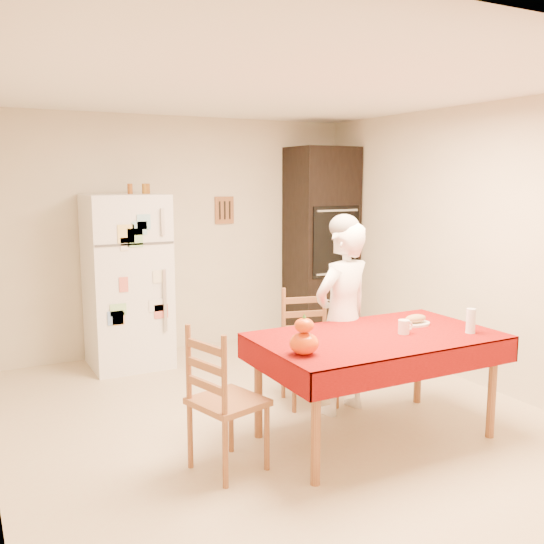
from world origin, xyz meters
TOP-DOWN VIEW (x-y plane):
  - floor at (0.00, 0.00)m, footprint 4.50×4.50m
  - room_shell at (0.00, 0.00)m, footprint 4.02×4.52m
  - refrigerator at (-0.65, 1.88)m, footprint 0.75×0.74m
  - oven_cabinet at (1.63, 1.93)m, footprint 0.70×0.62m
  - dining_table at (0.47, -0.65)m, footprint 1.70×1.00m
  - chair_far at (0.42, 0.21)m, footprint 0.50×0.49m
  - chair_left at (-0.72, -0.62)m, footprint 0.50×0.51m
  - seated_woman at (0.54, -0.12)m, footprint 0.63×0.49m
  - coffee_mug at (0.65, -0.72)m, footprint 0.08×0.08m
  - pumpkin_lower at (-0.23, -0.83)m, footprint 0.19×0.19m
  - pumpkin_upper at (-0.23, -0.83)m, footprint 0.12×0.12m
  - wine_glass at (1.09, -0.92)m, footprint 0.07×0.07m
  - bread_plate at (0.90, -0.56)m, footprint 0.24×0.24m
  - bread_loaf at (0.90, -0.56)m, footprint 0.18×0.10m
  - spice_jar_left at (-0.58, 1.93)m, footprint 0.05×0.05m
  - spice_jar_mid at (-0.43, 1.93)m, footprint 0.05×0.05m
  - spice_jar_right at (-0.40, 1.93)m, footprint 0.05×0.05m

SIDE VIEW (x-z plane):
  - floor at x=0.00m, z-range 0.00..0.00m
  - chair_far at x=0.42m, z-range 0.03..0.98m
  - chair_left at x=-0.72m, z-range 0.03..0.98m
  - dining_table at x=0.47m, z-range 0.31..1.07m
  - seated_woman at x=0.54m, z-range 0.00..1.52m
  - bread_plate at x=0.90m, z-range 0.76..0.78m
  - bread_loaf at x=0.90m, z-range 0.78..0.84m
  - coffee_mug at x=0.65m, z-range 0.76..0.86m
  - pumpkin_lower at x=-0.23m, z-range 0.76..0.90m
  - wine_glass at x=1.09m, z-range 0.76..0.94m
  - refrigerator at x=-0.65m, z-range 0.00..1.70m
  - pumpkin_upper at x=-0.23m, z-range 0.90..0.99m
  - oven_cabinet at x=1.63m, z-range 0.00..2.20m
  - room_shell at x=0.00m, z-range 0.37..2.88m
  - spice_jar_left at x=-0.58m, z-range 1.70..1.80m
  - spice_jar_mid at x=-0.43m, z-range 1.70..1.80m
  - spice_jar_right at x=-0.40m, z-range 1.70..1.80m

